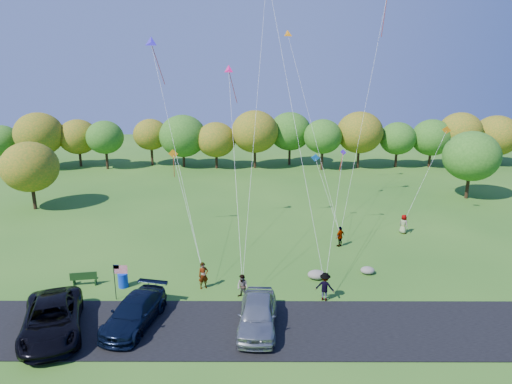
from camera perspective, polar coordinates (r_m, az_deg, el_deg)
ground at (r=30.18m, az=-1.43°, el=-12.63°), size 140.00×140.00×0.00m
asphalt_lane at (r=26.71m, az=-1.67°, el=-16.64°), size 44.00×6.00×0.06m
treeline at (r=63.65m, az=-1.83°, el=7.14°), size 76.07×28.00×8.47m
minivan_dark at (r=28.02m, az=-24.15°, el=-14.28°), size 4.93×7.10×1.80m
minivan_navy at (r=27.40m, az=-14.97°, el=-14.33°), size 3.28×5.75×1.57m
minivan_silver at (r=26.19m, az=0.19°, el=-15.00°), size 2.39×5.31×1.77m
flyer_a at (r=30.69m, az=-6.60°, el=-10.33°), size 0.78×0.66×1.82m
flyer_b at (r=29.36m, az=-1.71°, el=-11.74°), size 0.98×0.96×1.59m
flyer_c at (r=29.41m, az=8.60°, el=-11.60°), size 1.35×1.03×1.84m
flyer_d at (r=37.77m, az=10.47°, el=-5.49°), size 1.01×0.97×1.70m
flyer_e at (r=41.98m, az=17.95°, el=-3.83°), size 0.90×0.99×1.70m
park_bench at (r=33.12m, az=-20.70°, el=-10.03°), size 1.74×0.57×0.96m
trash_barrel at (r=32.08m, az=-16.29°, el=-10.53°), size 0.65×0.65×0.98m
flag_assembly at (r=30.01m, az=-16.85°, el=-9.72°), size 0.88×0.57×2.39m
boulder_near at (r=32.25m, az=7.57°, el=-10.21°), size 1.23×0.96×0.61m
boulder_far at (r=33.66m, az=13.77°, el=-9.49°), size 0.99×0.82×0.51m
kites_aloft at (r=40.16m, az=1.72°, el=22.41°), size 25.91×9.91×20.53m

